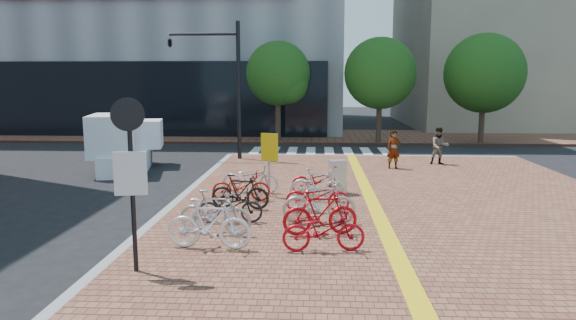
# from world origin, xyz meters

# --- Properties ---
(ground) EXTENTS (120.00, 120.00, 0.00)m
(ground) POSITION_xyz_m (0.00, 0.00, 0.00)
(ground) COLOR black
(ground) RESTS_ON ground
(sidewalk) EXTENTS (14.00, 34.00, 0.15)m
(sidewalk) POSITION_xyz_m (3.00, -5.00, 0.07)
(sidewalk) COLOR brown
(sidewalk) RESTS_ON ground
(tactile_strip) EXTENTS (0.40, 34.00, 0.01)m
(tactile_strip) POSITION_xyz_m (2.00, -5.00, 0.16)
(tactile_strip) COLOR yellow
(tactile_strip) RESTS_ON sidewalk
(kerb_west) EXTENTS (0.25, 34.00, 0.15)m
(kerb_west) POSITION_xyz_m (-4.00, -5.00, 0.08)
(kerb_west) COLOR gray
(kerb_west) RESTS_ON ground
(kerb_north) EXTENTS (14.00, 0.25, 0.15)m
(kerb_north) POSITION_xyz_m (3.00, 12.00, 0.08)
(kerb_north) COLOR gray
(kerb_north) RESTS_ON ground
(far_sidewalk) EXTENTS (70.00, 8.00, 0.15)m
(far_sidewalk) POSITION_xyz_m (0.00, 21.00, 0.07)
(far_sidewalk) COLOR brown
(far_sidewalk) RESTS_ON ground
(building_beige) EXTENTS (20.00, 18.00, 18.00)m
(building_beige) POSITION_xyz_m (18.00, 32.00, 9.00)
(building_beige) COLOR gray
(building_beige) RESTS_ON ground
(crosswalk) EXTENTS (7.50, 4.00, 0.01)m
(crosswalk) POSITION_xyz_m (0.50, 14.00, 0.01)
(crosswalk) COLOR silver
(crosswalk) RESTS_ON ground
(street_trees) EXTENTS (16.20, 4.60, 6.35)m
(street_trees) POSITION_xyz_m (5.04, 17.45, 4.10)
(street_trees) COLOR #38281E
(street_trees) RESTS_ON far_sidewalk
(bike_0) EXTENTS (1.92, 0.66, 1.13)m
(bike_0) POSITION_xyz_m (-2.05, -2.43, 0.72)
(bike_0) COLOR white
(bike_0) RESTS_ON sidewalk
(bike_1) EXTENTS (1.86, 0.78, 1.08)m
(bike_1) POSITION_xyz_m (-2.13, -1.36, 0.69)
(bike_1) COLOR #A2A2A7
(bike_1) RESTS_ON sidewalk
(bike_2) EXTENTS (1.73, 0.74, 0.88)m
(bike_2) POSITION_xyz_m (-1.94, -0.35, 0.59)
(bike_2) COLOR black
(bike_2) RESTS_ON sidewalk
(bike_3) EXTENTS (1.72, 0.61, 1.01)m
(bike_3) POSITION_xyz_m (-1.89, 1.08, 0.66)
(bike_3) COLOR black
(bike_3) RESTS_ON sidewalk
(bike_4) EXTENTS (1.80, 0.71, 0.93)m
(bike_4) POSITION_xyz_m (-2.00, 2.07, 0.61)
(bike_4) COLOR #AC1C0C
(bike_4) RESTS_ON sidewalk
(bike_5) EXTENTS (1.89, 0.77, 0.97)m
(bike_5) POSITION_xyz_m (-1.87, 3.24, 0.64)
(bike_5) COLOR silver
(bike_5) RESTS_ON sidewalk
(bike_6) EXTENTS (1.85, 0.82, 0.94)m
(bike_6) POSITION_xyz_m (0.45, -2.45, 0.62)
(bike_6) COLOR #B30C19
(bike_6) RESTS_ON sidewalk
(bike_7) EXTENTS (1.86, 0.80, 1.08)m
(bike_7) POSITION_xyz_m (0.38, -1.28, 0.69)
(bike_7) COLOR #A20B11
(bike_7) RESTS_ON sidewalk
(bike_8) EXTENTS (1.93, 0.64, 1.14)m
(bike_8) POSITION_xyz_m (0.37, -0.31, 0.72)
(bike_8) COLOR #B2B3B7
(bike_8) RESTS_ON sidewalk
(bike_9) EXTENTS (1.80, 0.64, 0.94)m
(bike_9) POSITION_xyz_m (0.33, 0.87, 0.62)
(bike_9) COLOR red
(bike_9) RESTS_ON sidewalk
(bike_10) EXTENTS (1.74, 0.65, 1.02)m
(bike_10) POSITION_xyz_m (0.34, 2.22, 0.66)
(bike_10) COLOR silver
(bike_10) RESTS_ON sidewalk
(bike_11) EXTENTS (1.90, 0.93, 0.95)m
(bike_11) POSITION_xyz_m (0.39, 3.12, 0.63)
(bike_11) COLOR #B40C14
(bike_11) RESTS_ON sidewalk
(pedestrian_a) EXTENTS (0.65, 0.50, 1.61)m
(pedestrian_a) POSITION_xyz_m (3.52, 8.20, 0.95)
(pedestrian_a) COLOR gray
(pedestrian_a) RESTS_ON sidewalk
(pedestrian_b) EXTENTS (0.80, 0.63, 1.62)m
(pedestrian_b) POSITION_xyz_m (5.68, 9.38, 0.96)
(pedestrian_b) COLOR #4B515F
(pedestrian_b) RESTS_ON sidewalk
(utility_box) EXTENTS (0.60, 0.52, 1.10)m
(utility_box) POSITION_xyz_m (0.98, 3.28, 0.70)
(utility_box) COLOR #B6B5BA
(utility_box) RESTS_ON sidewalk
(yellow_sign) EXTENTS (0.54, 0.20, 2.03)m
(yellow_sign) POSITION_xyz_m (-1.20, 2.71, 1.56)
(yellow_sign) COLOR #B7B7BC
(yellow_sign) RESTS_ON sidewalk
(notice_sign) EXTENTS (0.62, 0.20, 3.36)m
(notice_sign) POSITION_xyz_m (-3.21, -3.86, 2.27)
(notice_sign) COLOR black
(notice_sign) RESTS_ON sidewalk
(traffic_light_pole) EXTENTS (3.39, 1.31, 6.31)m
(traffic_light_pole) POSITION_xyz_m (-4.77, 10.58, 4.51)
(traffic_light_pole) COLOR black
(traffic_light_pole) RESTS_ON sidewalk
(box_truck) EXTENTS (2.70, 4.49, 2.43)m
(box_truck) POSITION_xyz_m (-7.75, 7.88, 1.14)
(box_truck) COLOR white
(box_truck) RESTS_ON ground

